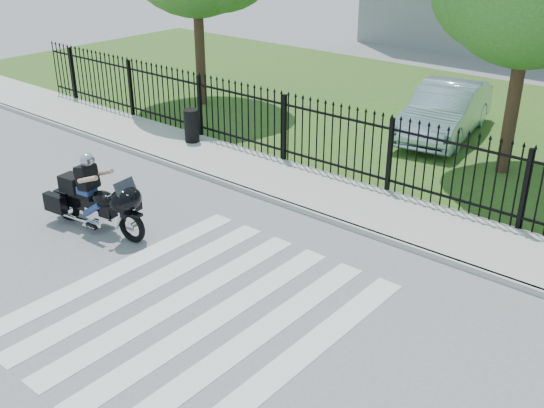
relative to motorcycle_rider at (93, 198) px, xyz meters
The scene contains 9 objects.
ground 3.77m from the motorcycle_rider, 11.35° to the right, with size 120.00×120.00×0.00m, color slate.
crosswalk 3.77m from the motorcycle_rider, 11.35° to the right, with size 5.00×5.50×0.01m, color silver, non-canonical shape.
sidewalk 5.64m from the motorcycle_rider, 49.56° to the left, with size 40.00×2.00×0.12m, color #ADAAA3.
curb 4.93m from the motorcycle_rider, 41.94° to the left, with size 40.00×0.12×0.12m, color #ADAAA3.
grass_strip 11.86m from the motorcycle_rider, 72.11° to the left, with size 40.00×12.00×0.02m, color #2F531C.
iron_fence 6.41m from the motorcycle_rider, 55.37° to the left, with size 26.00×0.04×1.80m.
motorcycle_rider is the anchor object (origin of this frame).
parked_car 10.21m from the motorcycle_rider, 74.12° to the left, with size 1.57×4.52×1.49m, color #A7C0D2.
litter_bin 5.17m from the motorcycle_rider, 114.40° to the left, with size 0.39×0.39×0.89m, color black.
Camera 1 is at (6.46, -5.83, 5.92)m, focal length 42.00 mm.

